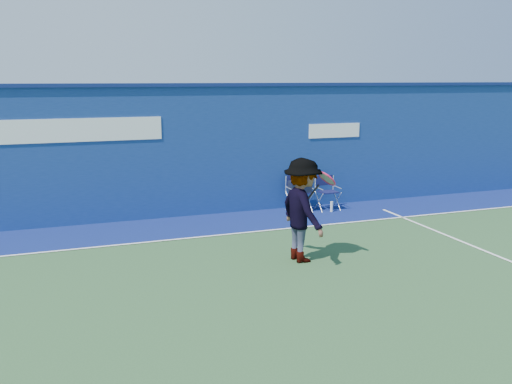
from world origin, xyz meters
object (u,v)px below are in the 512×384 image
object	(u,v)px
directors_chair_left	(299,196)
tennis_player	(302,210)
water_bottle	(332,207)
directors_chair_right	(328,199)

from	to	relation	value
directors_chair_left	tennis_player	world-z (taller)	tennis_player
directors_chair_left	water_bottle	bearing A→B (deg)	-23.57
tennis_player	directors_chair_left	bearing A→B (deg)	66.94
directors_chair_right	tennis_player	bearing A→B (deg)	-123.40
water_bottle	directors_chair_right	bearing A→B (deg)	87.43
tennis_player	water_bottle	bearing A→B (deg)	54.65
directors_chair_right	tennis_player	distance (m)	3.98
water_bottle	tennis_player	bearing A→B (deg)	-125.35
directors_chair_left	tennis_player	distance (m)	3.67
directors_chair_right	tennis_player	world-z (taller)	tennis_player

